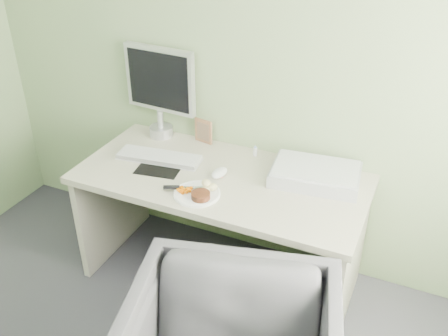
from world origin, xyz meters
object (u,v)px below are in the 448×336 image
at_px(desk, 221,204).
at_px(scanner, 315,175).
at_px(monitor, 160,87).
at_px(plate, 197,194).

relative_size(desk, scanner, 3.42).
bearing_deg(desk, scanner, 19.08).
distance_m(scanner, monitor, 1.08).
height_order(desk, scanner, scanner).
bearing_deg(monitor, desk, -25.93).
height_order(plate, monitor, monitor).
xyz_separation_m(desk, plate, (-0.04, -0.22, 0.19)).
bearing_deg(plate, scanner, 36.60).
bearing_deg(scanner, desk, -167.31).
bearing_deg(desk, plate, -99.36).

